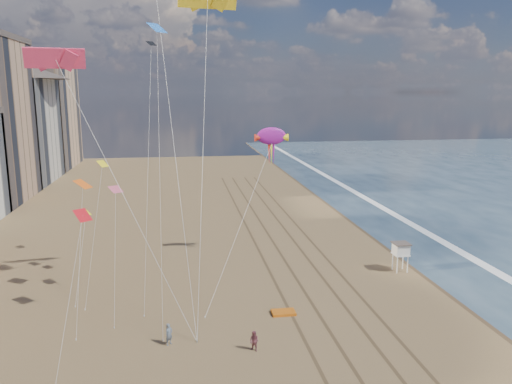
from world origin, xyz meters
TOP-DOWN VIEW (x-y plane):
  - wet_sand at (19.00, 40.00)m, footprint 260.00×260.00m
  - foam at (23.20, 40.00)m, footprint 260.00×260.00m
  - tracks at (2.55, 30.00)m, footprint 7.68×120.00m
  - lifeguard_stand at (12.91, 26.92)m, footprint 1.77×1.77m
  - grounded_kite at (-1.86, 18.34)m, footprint 2.08×1.33m
  - show_kite at (-0.30, 33.17)m, footprint 6.17×7.76m
  - kite_flyer_a at (-11.74, 14.31)m, footprint 0.75×0.74m
  - kite_flyer_b at (-5.37, 12.35)m, footprint 0.98×0.97m
  - small_kites at (-16.64, 24.74)m, footprint 10.00×11.89m

SIDE VIEW (x-z plane):
  - wet_sand at x=19.00m, z-range 0.00..0.00m
  - foam at x=23.20m, z-range 0.00..0.00m
  - tracks at x=2.55m, z-range 0.00..0.01m
  - grounded_kite at x=-1.86m, z-range 0.00..0.24m
  - kite_flyer_b at x=-5.37m, z-range 0.00..1.60m
  - kite_flyer_a at x=-11.74m, z-range 0.00..1.74m
  - lifeguard_stand at x=12.91m, z-range 0.87..4.07m
  - show_kite at x=-0.30m, z-range 3.52..25.17m
  - small_kites at x=-16.64m, z-range 5.33..23.52m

